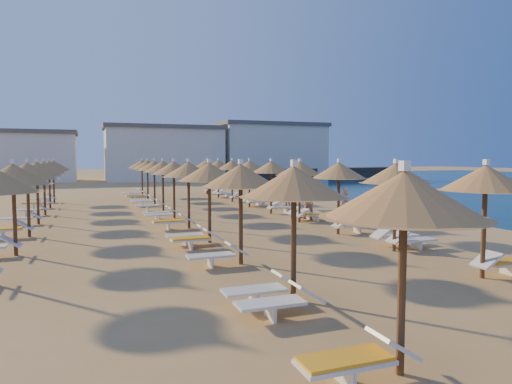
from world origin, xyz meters
name	(u,v)px	position (x,y,z in m)	size (l,w,h in m)	color
ground	(257,230)	(0.00, 0.00, 0.00)	(220.00, 220.00, 0.00)	tan
jetty	(325,173)	(27.16, 43.30, 0.75)	(30.00, 4.00, 1.50)	black
hotel_blocks	(165,153)	(3.32, 45.17, 3.70)	(49.92, 11.07, 8.10)	white
parasol_row_east	(284,169)	(2.71, 3.27, 2.50)	(2.35, 34.43, 3.02)	brown
parasol_row_west	(181,170)	(-2.59, 3.27, 2.50)	(2.35, 34.43, 3.02)	brown
parasol_row_inland	(37,170)	(-8.84, 5.05, 2.50)	(2.35, 23.74, 3.02)	brown
loungers	(196,214)	(-1.82, 3.47, 0.34)	(14.67, 32.65, 0.66)	white
beachgoer_c	(287,196)	(4.31, 6.50, 0.80)	(0.94, 0.39, 1.61)	tan
beachgoer_b	(308,200)	(3.55, 2.26, 0.96)	(0.93, 0.73, 1.92)	tan
beachgoer_a	(345,207)	(3.97, -0.50, 0.87)	(0.64, 0.42, 1.74)	tan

